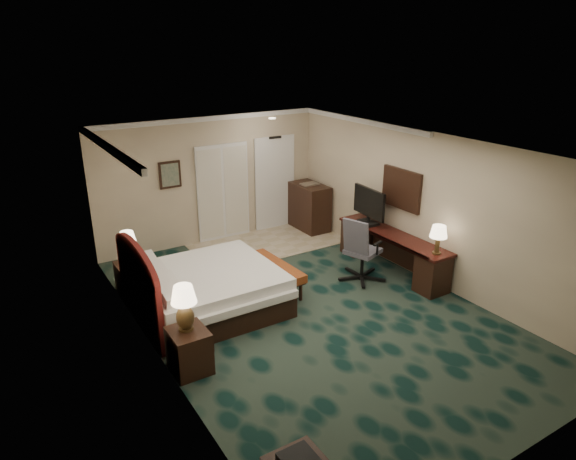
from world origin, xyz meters
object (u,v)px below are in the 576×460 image
bed_bench (273,277)px  desk_chair (363,248)px  nightstand_near (189,350)px  lamp_far (128,248)px  tv (369,206)px  nightstand_far (130,277)px  desk (392,253)px  bed (210,290)px  lamp_near (185,308)px  minibar (309,207)px

bed_bench → desk_chair: 1.72m
bed_bench → nightstand_near: bearing=-148.1°
lamp_far → tv: (4.41, -1.09, 0.28)m
nightstand_far → desk_chair: desk_chair is taller
lamp_far → desk: 4.80m
bed → desk_chair: bearing=-9.1°
bed → desk: size_ratio=0.83×
lamp_near → tv: size_ratio=0.69×
bed → nightstand_near: (-0.91, -1.39, -0.04)m
desk → minibar: (-0.03, 2.74, 0.16)m
lamp_far → desk: (4.44, -1.78, -0.45)m
desk_chair → minibar: size_ratio=1.16×
lamp_near → lamp_far: lamp_near is taller
minibar → desk_chair: bearing=-104.0°
bed → nightstand_near: bearing=-123.1°
desk → tv: bearing=92.1°
lamp_far → tv: bearing=-13.8°
bed → lamp_far: size_ratio=3.65×
desk → desk_chair: size_ratio=2.09×
nightstand_far → desk_chair: bearing=-25.2°
nightstand_far → desk: desk is taller
nightstand_far → lamp_near: (0.02, -2.66, 0.65)m
nightstand_far → minibar: bearing=12.2°
tv → desk_chair: bearing=-130.7°
desk → tv: size_ratio=2.77×
lamp_far → tv: tv is taller
lamp_near → minibar: 5.72m
nightstand_far → bed: bearing=-54.7°
nightstand_near → nightstand_far: 2.70m
nightstand_far → desk_chair: size_ratio=0.43×
desk_chair → nightstand_near: bearing=174.6°
nightstand_near → nightstand_far: (-0.03, 2.70, -0.03)m
lamp_near → desk: lamp_near is taller
lamp_far → tv: 4.55m
desk_chair → desk: bearing=-20.1°
nightstand_far → tv: bearing=-13.7°
nightstand_far → lamp_near: 2.74m
lamp_far → minibar: bearing=12.3°
nightstand_far → desk: (4.47, -1.77, 0.11)m
lamp_near → tv: (4.42, 1.58, 0.19)m
nightstand_near → desk_chair: 3.86m
minibar → nightstand_near: bearing=-140.3°
lamp_near → lamp_far: (0.01, 2.66, -0.10)m
bed_bench → desk: bearing=-15.4°
bed_bench → desk: 2.37m
lamp_near → desk_chair: (3.73, 0.89, -0.30)m
nightstand_far → bed_bench: bearing=-29.9°
nightstand_near → tv: (4.42, 1.62, 0.80)m
lamp_far → tv: size_ratio=0.63×
bed → bed_bench: bearing=3.3°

